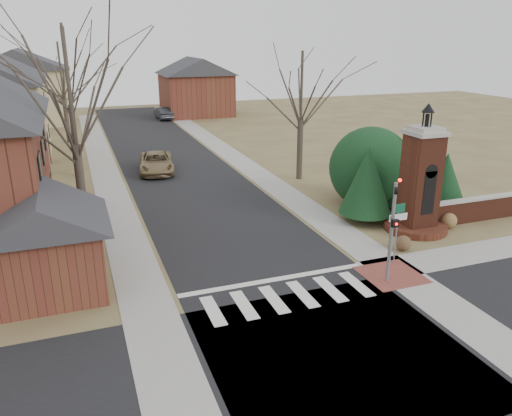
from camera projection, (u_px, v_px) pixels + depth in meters
name	position (u px, v px, depth m)	size (l,w,h in m)	color
ground	(297.00, 307.00, 18.44)	(120.00, 120.00, 0.00)	brown
main_street	(176.00, 168.00, 37.95)	(8.00, 70.00, 0.01)	black
cross_street	(337.00, 353.00, 15.78)	(120.00, 8.00, 0.01)	black
crosswalk_zone	(288.00, 297.00, 19.15)	(8.00, 2.20, 0.02)	silver
stop_bar	(274.00, 280.00, 20.48)	(8.00, 0.35, 0.02)	silver
sidewalk_right_main	(241.00, 162.00, 39.65)	(2.00, 60.00, 0.02)	gray
sidewalk_left	(105.00, 174.00, 36.25)	(2.00, 60.00, 0.02)	gray
curb_apron	(391.00, 275.00, 20.89)	(2.40, 2.40, 0.02)	brown
traffic_signal_pole	(393.00, 222.00, 19.51)	(0.28, 0.41, 4.50)	slate
sign_post	(398.00, 222.00, 21.39)	(0.90, 0.07, 2.75)	slate
brick_gate_monument	(419.00, 190.00, 25.10)	(3.20, 3.20, 6.47)	#5F2B1C
brick_garden_wall	(485.00, 208.00, 27.07)	(7.50, 0.50, 1.30)	#5F2B1C
garage_left	(45.00, 238.00, 18.91)	(4.80, 4.80, 4.29)	brown
house_distant_left	(21.00, 86.00, 55.69)	(10.80, 8.80, 8.53)	tan
house_distant_right	(196.00, 85.00, 62.42)	(8.80, 8.80, 7.30)	brown
evergreen_near	(367.00, 180.00, 26.25)	(2.80, 2.80, 4.10)	#473D33
evergreen_mid	(406.00, 164.00, 28.30)	(3.40, 3.40, 4.70)	#473D33
evergreen_far	(445.00, 177.00, 28.29)	(2.40, 2.40, 3.30)	#473D33
evergreen_mass	(371.00, 165.00, 29.02)	(4.80, 4.80, 4.80)	black
bare_tree_0	(68.00, 80.00, 21.62)	(8.05, 8.05, 11.15)	#473D33
bare_tree_1	(65.00, 59.00, 33.04)	(8.40, 8.40, 11.64)	#473D33
bare_tree_2	(60.00, 65.00, 44.73)	(7.35, 7.35, 10.19)	#473D33
bare_tree_3	(302.00, 81.00, 32.90)	(7.00, 7.00, 9.70)	#473D33
pickup_truck	(156.00, 163.00, 36.48)	(2.38, 5.16, 1.43)	olive
distant_car	(164.00, 113.00, 59.88)	(1.56, 4.46, 1.47)	#2D2F34
dry_shrub_left	(403.00, 243.00, 23.20)	(0.73, 0.73, 0.73)	brown
dry_shrub_right	(449.00, 221.00, 25.91)	(0.81, 0.81, 0.81)	olive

